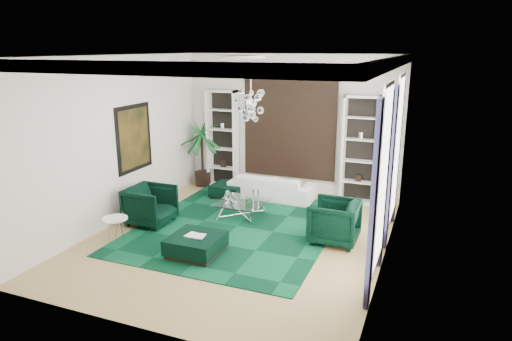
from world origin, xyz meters
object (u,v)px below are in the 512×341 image
at_px(palm, 202,143).
at_px(side_table, 116,230).
at_px(ottoman_front, 196,245).
at_px(armchair_left, 150,205).
at_px(sofa, 272,187).
at_px(ottoman_side, 229,190).
at_px(coffee_table, 242,209).
at_px(armchair_right, 334,222).

bearing_deg(palm, side_table, -86.80).
bearing_deg(ottoman_front, armchair_left, 149.38).
distance_m(sofa, side_table, 4.39).
relative_size(sofa, ottoman_front, 2.33).
bearing_deg(ottoman_side, side_table, -104.72).
height_order(coffee_table, ottoman_front, coffee_table).
distance_m(armchair_right, ottoman_side, 3.81).
relative_size(armchair_right, side_table, 1.86).
relative_size(armchair_left, coffee_table, 0.86).
height_order(sofa, armchair_left, armchair_left).
relative_size(sofa, armchair_left, 2.32).
height_order(armchair_left, palm, palm).
relative_size(ottoman_side, side_table, 1.56).
distance_m(armchair_left, coffee_table, 2.15).
xyz_separation_m(armchair_right, ottoman_side, (-3.31, 1.87, -0.27)).
bearing_deg(coffee_table, ottoman_front, -90.38).
distance_m(coffee_table, ottoman_front, 2.23).
bearing_deg(armchair_left, ottoman_side, -19.01).
xyz_separation_m(armchair_left, armchair_right, (4.14, 0.56, 0.01)).
relative_size(armchair_left, side_table, 1.84).
bearing_deg(side_table, sofa, 61.87).
xyz_separation_m(coffee_table, palm, (-2.11, 1.96, 1.07)).
bearing_deg(sofa, ottoman_front, 86.81).
relative_size(side_table, palm, 0.21).
distance_m(sofa, coffee_table, 1.57).
xyz_separation_m(armchair_left, palm, (-0.34, 3.15, 0.82)).
bearing_deg(sofa, armchair_right, 134.83).
bearing_deg(coffee_table, armchair_right, -14.87).
height_order(armchair_left, ottoman_front, armchair_left).
xyz_separation_m(sofa, coffee_table, (-0.20, -1.55, -0.14)).
relative_size(armchair_right, coffee_table, 0.87).
relative_size(ottoman_front, side_table, 1.83).
xyz_separation_m(sofa, ottoman_front, (-0.21, -3.79, -0.14)).
relative_size(coffee_table, ottoman_front, 1.17).
distance_m(sofa, armchair_left, 3.38).
relative_size(armchair_right, ottoman_front, 1.02).
height_order(armchair_right, side_table, armchair_right).
distance_m(armchair_left, armchair_right, 4.18).
bearing_deg(side_table, armchair_left, 85.09).
relative_size(sofa, coffee_table, 2.00).
bearing_deg(ottoman_side, ottoman_front, -75.07).
height_order(sofa, ottoman_side, sofa).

